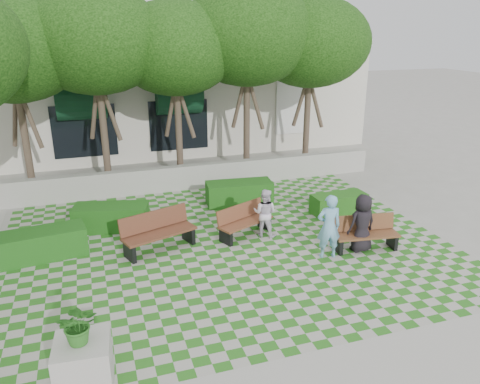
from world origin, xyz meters
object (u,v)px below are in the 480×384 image
object	(u,v)px
bench_west	(158,232)
hedge_east	(339,203)
hedge_west	(43,244)
hedge_midleft	(111,217)
planter_front	(83,355)
person_dark	(362,223)
person_white	(265,213)
hedge_midright	(239,193)
person_blue	(329,227)
bench_mid	(244,221)
bench_east	(365,234)

from	to	relation	value
bench_west	hedge_east	bearing A→B (deg)	-11.56
bench_west	hedge_west	size ratio (longest dim) A/B	0.98
hedge_midleft	planter_front	xyz separation A→B (m)	(-0.87, -6.58, 0.27)
planter_front	person_dark	distance (m)	7.79
planter_front	person_white	xyz separation A→B (m)	(5.06, 4.69, 0.06)
hedge_midright	hedge_east	bearing A→B (deg)	-32.21
hedge_midleft	hedge_east	bearing A→B (deg)	-7.80
hedge_east	hedge_west	xyz separation A→B (m)	(-8.96, -0.32, 0.06)
hedge_east	person_dark	bearing A→B (deg)	-107.25
person_blue	bench_mid	bearing A→B (deg)	-39.93
bench_mid	bench_east	bearing A→B (deg)	-57.67
bench_east	person_dark	size ratio (longest dim) A/B	1.14
bench_mid	planter_front	world-z (taller)	planter_front
hedge_east	planter_front	size ratio (longest dim) A/B	1.12
bench_west	person_dark	size ratio (longest dim) A/B	1.32
bench_mid	hedge_east	size ratio (longest dim) A/B	1.01
bench_west	person_dark	distance (m)	5.50
hedge_east	person_dark	xyz separation A→B (m)	(-0.81, -2.61, 0.49)
person_blue	hedge_midleft	bearing A→B (deg)	-24.53
hedge_midright	person_white	size ratio (longest dim) A/B	1.55
bench_west	person_blue	size ratio (longest dim) A/B	1.22
hedge_midleft	bench_west	bearing A→B (deg)	-58.22
person_dark	bench_east	bearing A→B (deg)	-164.85
bench_west	planter_front	xyz separation A→B (m)	(-1.99, -4.77, 0.14)
bench_east	bench_west	size ratio (longest dim) A/B	0.86
person_dark	person_white	distance (m)	2.73
bench_west	person_white	size ratio (longest dim) A/B	1.49
hedge_east	person_white	bearing A→B (deg)	-162.70
person_blue	bench_west	bearing A→B (deg)	-13.68
bench_mid	person_blue	xyz separation A→B (m)	(1.65, -1.97, 0.44)
hedge_midright	hedge_midleft	size ratio (longest dim) A/B	1.03
bench_east	hedge_midright	world-z (taller)	bench_east
bench_east	hedge_west	size ratio (longest dim) A/B	0.85
bench_west	hedge_midleft	distance (m)	2.14
planter_front	hedge_east	bearing A→B (deg)	35.02
bench_east	person_blue	xyz separation A→B (m)	(-1.20, -0.11, 0.43)
hedge_midleft	bench_mid	bearing A→B (deg)	-24.75
hedge_midright	planter_front	size ratio (longest dim) A/B	1.38
hedge_west	person_blue	xyz separation A→B (m)	(7.12, -2.34, 0.50)
bench_mid	bench_west	bearing A→B (deg)	158.49
hedge_midleft	person_blue	xyz separation A→B (m)	(5.29, -3.64, 0.50)
bench_mid	person_blue	distance (m)	2.61
person_white	hedge_west	bearing A→B (deg)	31.47
bench_mid	hedge_west	distance (m)	5.48
bench_east	hedge_west	bearing A→B (deg)	173.19
person_dark	person_white	size ratio (longest dim) A/B	1.12
bench_west	hedge_midright	world-z (taller)	bench_west
hedge_east	hedge_midleft	xyz separation A→B (m)	(-7.13, 0.98, 0.06)
hedge_midright	person_blue	distance (m)	4.58
hedge_west	bench_west	bearing A→B (deg)	-9.83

